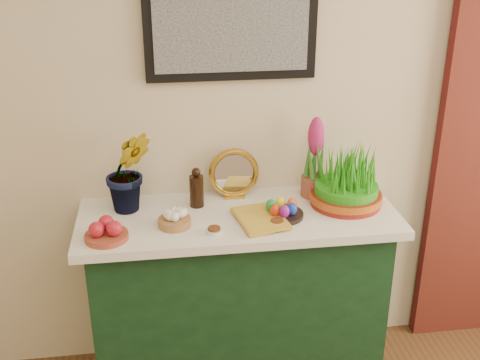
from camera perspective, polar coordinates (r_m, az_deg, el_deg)
name	(u,v)px	position (r m, az deg, el deg)	size (l,w,h in m)	color
sideboard	(239,301)	(2.88, -0.14, -11.41)	(1.30, 0.45, 0.85)	#15391B
tablecloth	(238,217)	(2.65, -0.15, -3.53)	(1.40, 0.55, 0.04)	beige
hyacinth_green	(128,158)	(2.62, -10.61, 2.03)	(0.24, 0.21, 0.49)	#377825
apple_bowl	(106,231)	(2.48, -12.59, -4.74)	(0.19, 0.19, 0.09)	brown
garlic_basket	(174,219)	(2.54, -6.23, -3.73)	(0.18, 0.18, 0.08)	#A47642
vinegar_cruet	(197,189)	(2.68, -4.14, -0.89)	(0.06, 0.06, 0.18)	black
mirror	(234,174)	(2.76, -0.59, 0.60)	(0.23, 0.07, 0.24)	gold
book	(239,221)	(2.54, -0.07, -3.95)	(0.17, 0.25, 0.03)	gold
spice_dish_left	(214,231)	(2.48, -2.46, -4.82)	(0.06, 0.06, 0.03)	silver
spice_dish_right	(277,223)	(2.54, 3.53, -4.11)	(0.07, 0.07, 0.03)	silver
egg_plate	(282,211)	(2.61, 4.03, -2.92)	(0.24, 0.24, 0.08)	black
hyacinth_pink	(315,161)	(2.76, 7.09, 1.78)	(0.12, 0.12, 0.38)	brown
wheatgrass_sabzeh	(347,180)	(2.72, 10.10, -0.03)	(0.33, 0.33, 0.27)	maroon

